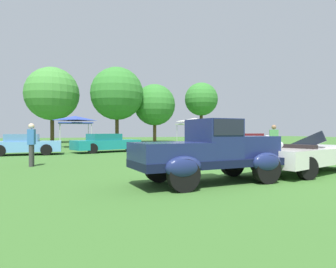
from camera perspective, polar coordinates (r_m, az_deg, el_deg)
ground_plane at (r=8.29m, az=10.87°, el=-9.04°), size 120.00×120.00×0.00m
feature_pickup_truck at (r=7.85m, az=8.37°, el=-3.23°), size 4.31×2.03×1.70m
neighbor_convertible at (r=10.82m, az=25.28°, el=-3.75°), size 4.72×2.91×1.40m
show_car_skyblue at (r=18.95m, az=-26.27°, el=-1.89°), size 4.01×1.85×1.22m
show_car_teal at (r=19.77m, az=-12.01°, el=-1.74°), size 4.72×2.88×1.22m
show_car_burgundy at (r=22.72m, az=15.61°, el=-1.46°), size 4.66×2.54×1.22m
spectator_near_truck at (r=14.78m, az=20.02°, el=-1.31°), size 0.46×0.43×1.69m
spectator_by_row at (r=12.60m, az=-25.17°, el=-1.63°), size 0.29×0.43×1.69m
canopy_tent_left_field at (r=26.40m, az=-17.73°, el=2.76°), size 2.74×2.74×2.71m
canopy_tent_center_field at (r=29.15m, az=5.31°, el=2.57°), size 3.05×3.05×2.71m
treeline_mid_left at (r=37.57m, az=-21.75°, el=7.30°), size 6.31×6.31×9.01m
treeline_center at (r=36.38m, az=-9.97°, el=7.77°), size 6.43×6.43×9.20m
treeline_mid_right at (r=38.29m, az=-2.63°, el=5.70°), size 5.39×5.39×7.54m
treeline_far_right at (r=40.52m, az=6.52°, el=6.75°), size 4.54×4.54×8.08m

